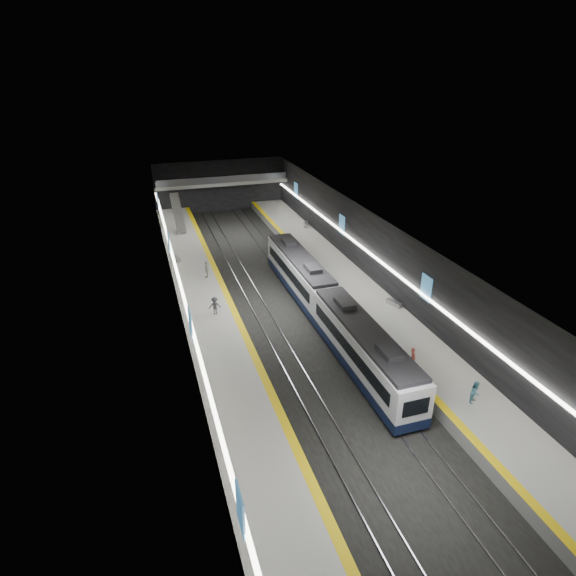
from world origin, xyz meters
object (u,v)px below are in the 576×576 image
object	(u,v)px
bench_right_far	(306,225)
passenger_left_a	(207,269)
passenger_right_a	(413,357)
bench_left_far	(176,258)
passenger_left_b	(215,306)
train	(327,304)
escalator	(178,213)
bench_right_near	(394,303)
passenger_right_b	(475,392)

from	to	relation	value
bench_right_far	passenger_left_a	size ratio (longest dim) A/B	1.05
passenger_right_a	bench_left_far	bearing A→B (deg)	35.53
passenger_left_b	bench_right_far	bearing A→B (deg)	-122.31
train	bench_right_far	bearing A→B (deg)	74.67
bench_left_far	passenger_left_b	xyz separation A→B (m)	(2.12, -14.34, 0.63)
escalator	passenger_left_b	xyz separation A→B (m)	(0.46, -26.74, -1.06)
bench_right_near	passenger_right_b	world-z (taller)	passenger_right_b
escalator	passenger_left_b	world-z (taller)	escalator
bench_right_near	passenger_left_b	distance (m)	16.77
escalator	train	bearing A→B (deg)	-71.64
train	escalator	bearing A→B (deg)	108.36
train	bench_left_far	world-z (taller)	train
bench_right_near	passenger_right_a	bearing A→B (deg)	-129.20
train	escalator	size ratio (longest dim) A/B	3.76
bench_left_far	bench_right_far	distance (m)	19.77
train	passenger_left_b	bearing A→B (deg)	160.42
bench_right_near	passenger_right_b	distance (m)	14.40
bench_right_near	bench_right_far	xyz separation A→B (m)	(-0.07, 24.81, 0.02)
train	passenger_left_a	world-z (taller)	train
bench_left_far	bench_right_far	size ratio (longest dim) A/B	0.89
train	bench_right_far	world-z (taller)	train
passenger_right_a	passenger_left_b	size ratio (longest dim) A/B	0.98
passenger_left_a	escalator	bearing A→B (deg)	-157.64
bench_left_far	bench_right_near	xyz separation A→B (m)	(18.53, -17.74, 0.00)
bench_right_near	passenger_left_b	xyz separation A→B (m)	(-16.41, 3.40, 0.63)
escalator	passenger_left_a	world-z (taller)	escalator
passenger_right_b	passenger_left_a	bearing A→B (deg)	85.92
passenger_left_a	passenger_left_b	bearing A→B (deg)	15.25
bench_right_near	passenger_right_a	xyz separation A→B (m)	(-3.65, -9.33, 0.62)
bench_left_far	bench_right_far	world-z (taller)	bench_right_far
escalator	passenger_right_b	xyz separation A→B (m)	(15.07, -44.41, -1.08)
bench_right_near	passenger_left_b	world-z (taller)	passenger_left_b
train	escalator	xyz separation A→B (m)	(-10.00, 30.13, 0.70)
bench_right_near	escalator	bearing A→B (deg)	101.40
passenger_right_b	passenger_left_b	xyz separation A→B (m)	(-14.61, 17.67, 0.02)
passenger_right_a	bench_right_far	bearing A→B (deg)	0.76
passenger_left_b	passenger_left_a	bearing A→B (deg)	-88.88
escalator	passenger_right_b	world-z (taller)	escalator
train	bench_right_far	size ratio (longest dim) A/B	15.73
escalator	passenger_right_b	bearing A→B (deg)	-71.26
escalator	bench_right_far	bearing A→B (deg)	-17.58
bench_left_far	passenger_left_a	size ratio (longest dim) A/B	0.93
passenger_right_a	escalator	bearing A→B (deg)	25.26
bench_right_near	passenger_left_a	world-z (taller)	passenger_left_a
passenger_right_a	passenger_left_b	distance (m)	18.02
bench_left_far	train	bearing A→B (deg)	-73.60
train	passenger_right_b	world-z (taller)	train
bench_right_far	passenger_right_b	bearing A→B (deg)	-72.52
escalator	passenger_left_b	size ratio (longest dim) A/B	4.76
bench_left_far	bench_right_far	xyz separation A→B (m)	(18.46, 7.08, 0.03)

